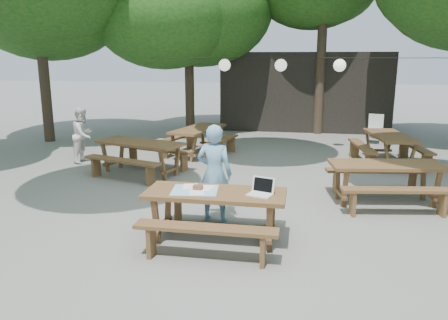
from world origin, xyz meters
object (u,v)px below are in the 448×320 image
main_picnic_table (215,216)px  picnic_table_nw (141,157)px  plastic_chair (375,135)px  second_person (83,135)px  woman (214,173)px

main_picnic_table → picnic_table_nw: same height
picnic_table_nw → plastic_chair: size_ratio=2.54×
main_picnic_table → second_person: (-4.27, 4.28, 0.31)m
picnic_table_nw → woman: (2.25, -2.59, 0.41)m
main_picnic_table → picnic_table_nw: 4.18m
woman → second_person: 5.37m
plastic_chair → main_picnic_table: bearing=-100.0°
main_picnic_table → plastic_chair: 8.81m
picnic_table_nw → woman: 3.45m
second_person → plastic_chair: second_person is taller
picnic_table_nw → second_person: second_person is taller
plastic_chair → picnic_table_nw: bearing=-128.2°
plastic_chair → woman: bearing=-103.3°
main_picnic_table → picnic_table_nw: size_ratio=0.88×
main_picnic_table → woman: bearing=102.3°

